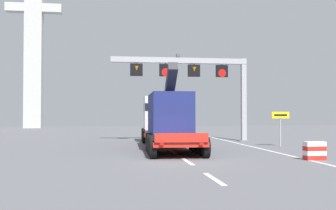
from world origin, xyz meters
name	(u,v)px	position (x,y,z in m)	size (l,w,h in m)	color
ground	(179,159)	(0.00, 0.00, 0.00)	(112.00, 112.00, 0.00)	#5B5B60
lane_markings	(159,143)	(0.23, 11.37, 0.01)	(0.20, 37.34, 0.01)	silver
edge_line_right	(230,141)	(6.20, 12.00, 0.01)	(0.20, 63.00, 0.01)	silver
overhead_lane_gantry	(197,74)	(3.50, 12.35, 5.60)	(11.55, 0.90, 7.23)	#9EA0A5
heavy_haul_truck_red	(165,118)	(0.29, 7.74, 1.99)	(3.37, 14.12, 5.30)	red
exit_sign_yellow	(280,121)	(8.23, 6.60, 1.80)	(1.28, 0.15, 2.42)	#9EA0A5
crash_barrier_striped	(314,151)	(6.55, -1.16, 0.45)	(1.02, 0.53, 0.90)	red
bridge_pylon_distant	(34,29)	(-16.60, 47.29, 16.41)	(9.00, 2.00, 32.05)	#B7B7B2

